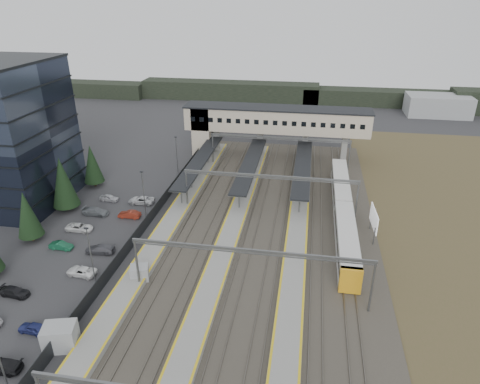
% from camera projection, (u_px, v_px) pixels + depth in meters
% --- Properties ---
extents(ground, '(220.00, 220.00, 0.00)m').
position_uv_depth(ground, '(174.00, 254.00, 60.86)').
color(ground, '#2B2B2D').
rests_on(ground, ground).
extents(conifer_row, '(4.42, 49.82, 9.50)m').
position_uv_depth(conifer_row, '(9.00, 225.00, 58.65)').
color(conifer_row, black).
rests_on(conifer_row, ground).
extents(car_park, '(10.57, 44.55, 1.29)m').
position_uv_depth(car_park, '(62.00, 268.00, 56.70)').
color(car_park, silver).
rests_on(car_park, ground).
extents(lampposts, '(0.50, 53.25, 8.07)m').
position_uv_depth(lampposts, '(121.00, 218.00, 61.32)').
color(lampposts, slate).
rests_on(lampposts, ground).
extents(fence, '(0.08, 90.00, 2.00)m').
position_uv_depth(fence, '(143.00, 227.00, 65.87)').
color(fence, '#26282B').
rests_on(fence, ground).
extents(relay_cabin_near, '(3.82, 3.20, 2.75)m').
position_uv_depth(relay_cabin_near, '(60.00, 337.00, 44.41)').
color(relay_cabin_near, gray).
rests_on(relay_cabin_near, ground).
extents(relay_cabin_far, '(2.75, 2.51, 2.08)m').
position_uv_depth(relay_cabin_far, '(140.00, 273.00, 54.91)').
color(relay_cabin_far, gray).
rests_on(relay_cabin_far, ground).
extents(rail_corridor, '(34.00, 90.00, 0.92)m').
position_uv_depth(rail_corridor, '(244.00, 240.00, 63.80)').
color(rail_corridor, '#322D27').
rests_on(rail_corridor, ground).
extents(canopies, '(23.10, 30.00, 3.28)m').
position_uv_depth(canopies, '(250.00, 163.00, 82.22)').
color(canopies, black).
rests_on(canopies, ground).
extents(footbridge, '(40.40, 6.40, 11.20)m').
position_uv_depth(footbridge, '(264.00, 121.00, 93.77)').
color(footbridge, beige).
rests_on(footbridge, ground).
extents(gantries, '(28.40, 62.28, 7.17)m').
position_uv_depth(gantries, '(261.00, 213.00, 59.18)').
color(gantries, slate).
rests_on(gantries, ground).
extents(train, '(2.72, 37.80, 3.42)m').
position_uv_depth(train, '(343.00, 211.00, 68.39)').
color(train, silver).
rests_on(train, ground).
extents(billboard, '(0.47, 5.58, 4.67)m').
position_uv_depth(billboard, '(374.00, 219.00, 63.59)').
color(billboard, slate).
rests_on(billboard, ground).
extents(treeline_far, '(170.00, 19.00, 7.00)m').
position_uv_depth(treeline_far, '(331.00, 96.00, 138.33)').
color(treeline_far, black).
rests_on(treeline_far, ground).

